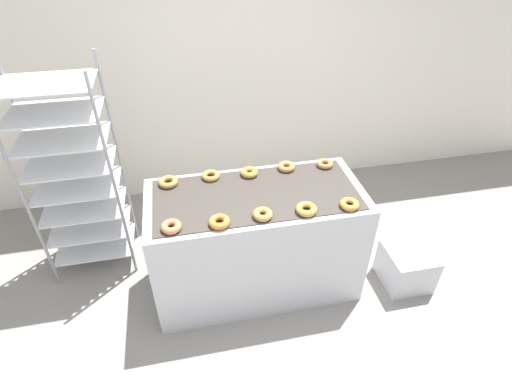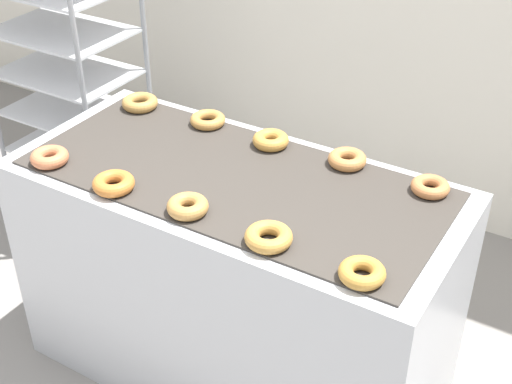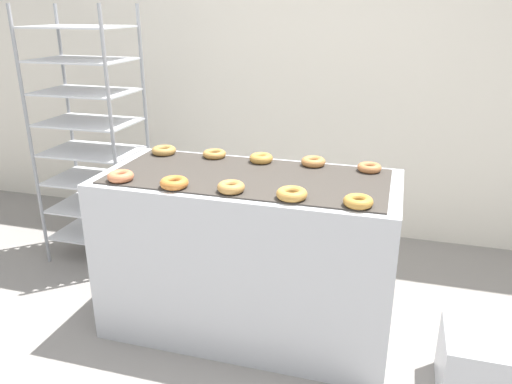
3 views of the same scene
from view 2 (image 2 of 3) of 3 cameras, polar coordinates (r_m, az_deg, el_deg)
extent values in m
cube|color=#B7BABF|center=(2.73, -1.64, -7.17)|extent=(1.59, 0.73, 0.92)
cube|color=#38332D|center=(2.45, -1.81, 1.15)|extent=(1.46, 0.65, 0.01)
cube|color=#262628|center=(2.23, 3.34, -11.95)|extent=(0.12, 0.07, 0.10)
cylinder|color=gray|center=(3.27, -13.72, 8.16)|extent=(0.02, 0.02, 1.79)
cylinder|color=gray|center=(3.99, -16.13, 12.39)|extent=(0.02, 0.02, 1.79)
cylinder|color=gray|center=(3.57, -8.77, 10.89)|extent=(0.02, 0.02, 1.79)
cube|color=silver|center=(3.95, -13.56, 0.88)|extent=(0.64, 0.45, 0.01)
cube|color=silver|center=(3.84, -13.96, 3.52)|extent=(0.64, 0.45, 0.01)
cube|color=silver|center=(3.75, -14.39, 6.31)|extent=(0.64, 0.45, 0.01)
cube|color=silver|center=(3.66, -14.84, 9.23)|extent=(0.64, 0.45, 0.01)
cube|color=silver|center=(3.58, -15.32, 12.29)|extent=(0.64, 0.45, 0.01)
torus|color=#BE6B44|center=(2.62, -16.19, 2.69)|extent=(0.13, 0.13, 0.05)
torus|color=#BB6D2C|center=(2.42, -11.32, 0.68)|extent=(0.14, 0.14, 0.05)
torus|color=#AD7C3F|center=(2.27, -5.49, -1.15)|extent=(0.13, 0.13, 0.05)
torus|color=#B4813A|center=(2.13, 1.01, -3.62)|extent=(0.15, 0.15, 0.05)
torus|color=#B27D33|center=(2.02, 8.48, -6.41)|extent=(0.13, 0.13, 0.04)
torus|color=#A67A3C|center=(2.94, -9.27, 7.07)|extent=(0.15, 0.15, 0.04)
torus|color=#AE7B3B|center=(2.78, -3.88, 5.78)|extent=(0.14, 0.14, 0.04)
torus|color=#B68137|center=(2.63, 1.13, 4.19)|extent=(0.13, 0.13, 0.05)
torus|color=#B5773F|center=(2.53, 7.31, 2.62)|extent=(0.14, 0.14, 0.04)
torus|color=#B56F3F|center=(2.43, 13.77, 0.41)|extent=(0.13, 0.13, 0.04)
camera|label=1|loc=(1.74, -86.46, 19.24)|focal=28.00mm
camera|label=3|loc=(0.89, -93.91, -39.79)|focal=35.00mm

